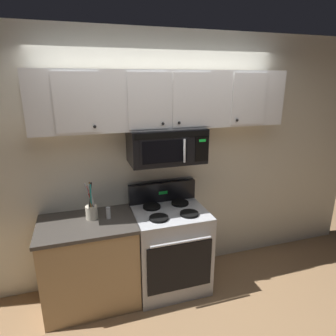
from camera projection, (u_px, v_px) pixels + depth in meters
name	position (u px, v px, depth m)	size (l,w,h in m)	color
ground_plane	(183.00, 310.00, 2.89)	(8.00, 8.00, 0.00)	#93704C
back_wall	(160.00, 160.00, 3.22)	(5.20, 0.10, 2.70)	silver
stove_range	(170.00, 247.00, 3.14)	(0.76, 0.69, 1.12)	#B7BABF
over_range_microwave	(166.00, 145.00, 2.92)	(0.76, 0.43, 0.35)	black
upper_cabinets	(165.00, 100.00, 2.82)	(2.50, 0.36, 0.55)	silver
counter_segment	(90.00, 262.00, 2.91)	(0.93, 0.65, 0.90)	tan
utensil_crock_cream	(92.00, 209.00, 2.82)	(0.12, 0.12, 0.37)	beige
salt_shaker	(108.00, 213.00, 2.84)	(0.04, 0.04, 0.12)	white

